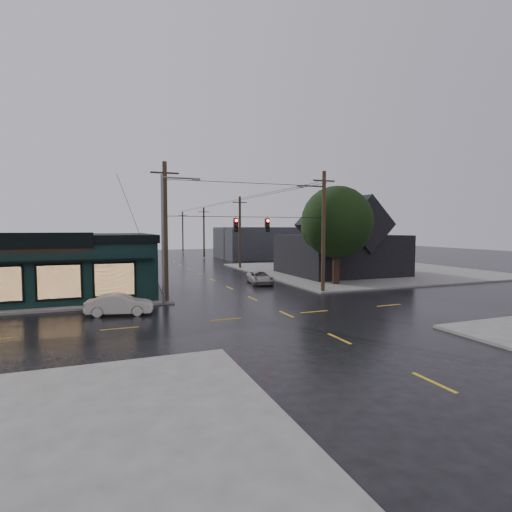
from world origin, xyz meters
name	(u,v)px	position (x,y,z in m)	size (l,w,h in m)	color
ground_plane	(286,314)	(0.00, 0.00, 0.00)	(160.00, 160.00, 0.00)	black
sidewalk_ne	(360,270)	(20.00, 20.00, 0.07)	(28.00, 28.00, 0.15)	#5F5D58
pizza_shop	(45,264)	(-15.00, 12.94, 2.56)	(16.30, 12.34, 4.90)	black
ne_building	(340,236)	(15.00, 17.00, 4.47)	(12.60, 11.60, 8.75)	black
corner_tree	(337,222)	(9.98, 9.92, 6.00)	(6.81, 6.81, 9.27)	black
utility_pole_nw	(167,303)	(-6.50, 6.50, 0.00)	(2.00, 0.32, 10.15)	#322616
utility_pole_ne	(323,293)	(6.50, 6.50, 0.00)	(2.00, 0.32, 10.15)	#322616
utility_pole_far_a	(240,269)	(6.50, 28.00, 0.00)	(2.00, 0.32, 9.65)	#322616
utility_pole_far_b	(204,258)	(6.50, 48.00, 0.00)	(2.00, 0.32, 9.15)	#322616
utility_pole_far_c	(183,252)	(6.50, 68.00, 0.00)	(2.00, 0.32, 9.15)	#322616
span_signal_assembly	(252,225)	(0.10, 6.50, 5.70)	(13.00, 0.48, 1.23)	black
streetlight_nw	(164,305)	(-6.80, 5.80, 0.00)	(5.40, 0.30, 9.15)	slate
streetlight_ne	(324,291)	(7.00, 7.20, 0.00)	(5.40, 0.30, 9.15)	slate
bg_building_west	(78,251)	(-14.00, 40.00, 2.20)	(12.00, 10.00, 4.40)	#3F312E
bg_building_east	(259,243)	(16.00, 45.00, 2.80)	(14.00, 12.00, 5.60)	#29292E
sedan_cream	(120,304)	(-9.84, 3.65, 0.66)	(1.40, 4.02, 1.32)	#BDB6A6
suv_silver	(260,278)	(3.59, 13.45, 0.61)	(2.04, 4.41, 1.23)	gray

